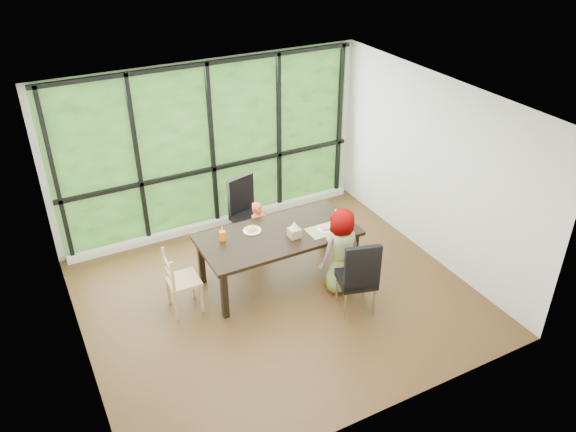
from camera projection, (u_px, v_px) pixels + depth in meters
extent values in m
plane|color=black|center=(277.00, 297.00, 7.76)|extent=(5.00, 5.00, 0.00)
plane|color=silver|center=(211.00, 147.00, 8.80)|extent=(5.00, 0.00, 5.00)
cube|color=#1E4C17|center=(211.00, 147.00, 8.78)|extent=(4.80, 0.02, 2.65)
cube|color=silver|center=(219.00, 222.00, 9.38)|extent=(4.80, 0.12, 0.10)
cube|color=black|center=(278.00, 256.00, 7.93)|extent=(2.18, 1.08, 0.75)
cube|color=black|center=(249.00, 213.00, 8.64)|extent=(0.56, 0.56, 1.08)
cube|color=black|center=(356.00, 274.00, 7.29)|extent=(0.57, 0.57, 1.08)
cube|color=tan|center=(183.00, 280.00, 7.33)|extent=(0.41, 0.43, 0.90)
imported|color=#FF582E|center=(259.00, 230.00, 8.37)|extent=(0.38, 0.31, 0.92)
imported|color=slate|center=(340.00, 251.00, 7.62)|extent=(0.64, 0.46, 1.23)
cube|color=tan|center=(323.00, 231.00, 7.80)|extent=(0.43, 0.32, 0.01)
cylinder|color=white|center=(252.00, 231.00, 7.79)|extent=(0.25, 0.25, 0.02)
cylinder|color=white|center=(326.00, 229.00, 7.83)|extent=(0.23, 0.23, 0.01)
cylinder|color=orange|center=(222.00, 236.00, 7.57)|extent=(0.09, 0.09, 0.14)
cylinder|color=#56CF2C|center=(342.00, 224.00, 7.85)|extent=(0.07, 0.07, 0.11)
cylinder|color=white|center=(337.00, 213.00, 8.15)|extent=(0.08, 0.08, 0.08)
cube|color=tan|center=(294.00, 233.00, 7.64)|extent=(0.15, 0.15, 0.13)
cylinder|color=white|center=(222.00, 229.00, 7.51)|extent=(0.01, 0.04, 0.20)
cylinder|color=pink|center=(342.00, 218.00, 7.80)|extent=(0.01, 0.04, 0.20)
cone|color=white|center=(294.00, 225.00, 7.58)|extent=(0.12, 0.12, 0.11)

